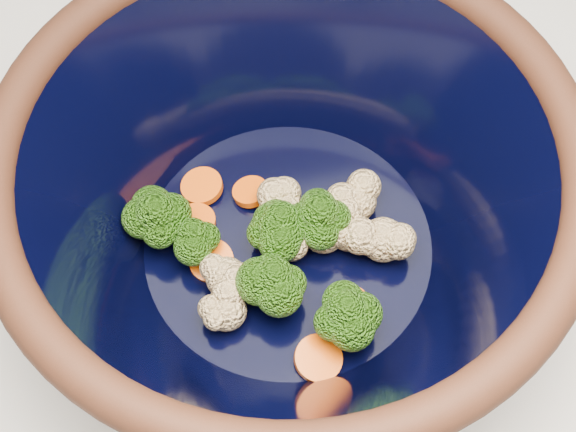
% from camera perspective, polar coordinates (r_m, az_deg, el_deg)
% --- Properties ---
extents(counter, '(1.20, 1.20, 0.90)m').
position_cam_1_polar(counter, '(1.05, 3.59, -14.96)').
color(counter, white).
rests_on(counter, ground).
extents(mixing_bowl, '(0.44, 0.44, 0.17)m').
position_cam_1_polar(mixing_bowl, '(0.55, 0.00, 0.86)').
color(mixing_bowl, black).
rests_on(mixing_bowl, counter).
extents(vegetable_pile, '(0.19, 0.19, 0.06)m').
position_cam_1_polar(vegetable_pile, '(0.57, -0.58, -1.76)').
color(vegetable_pile, '#608442').
rests_on(vegetable_pile, mixing_bowl).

